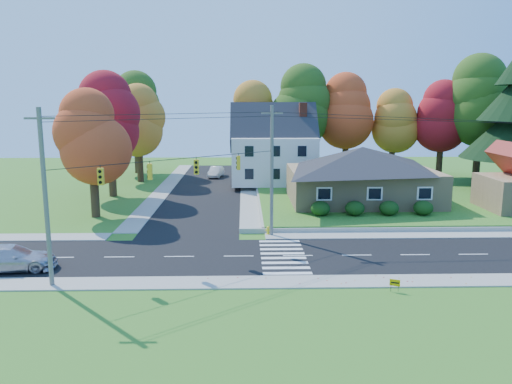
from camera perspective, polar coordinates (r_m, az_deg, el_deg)
The scene contains 24 objects.
ground at distance 34.05m, azimuth 4.80°, elevation -7.29°, with size 120.00×120.00×0.00m, color #3D7923.
road_main at distance 34.05m, azimuth 4.80°, elevation -7.27°, with size 90.00×8.00×0.02m, color black.
road_cross at distance 59.31m, azimuth -5.63°, elevation 0.33°, with size 8.00×44.00×0.02m, color black.
sidewalk_north at distance 38.81m, azimuth 4.01°, elevation -5.00°, with size 90.00×2.00×0.08m, color #9C9A90.
sidewalk_south at distance 29.35m, azimuth 5.87°, elevation -10.17°, with size 90.00×2.00×0.08m, color #9C9A90.
lawn at distance 56.69m, azimuth 15.66°, elevation -0.24°, with size 30.00×30.00×0.50m, color #3D7923.
ranch_house at distance 50.13m, azimuth 12.01°, elevation 2.07°, with size 14.60×10.60×5.40m.
colonial_house at distance 60.63m, azimuth 2.06°, elevation 4.95°, with size 10.40×8.40×9.60m.
hedge_row at distance 44.46m, azimuth 13.11°, elevation -1.81°, with size 10.70×1.70×1.27m.
traffic_infrastructure at distance 34.18m, azimuth 4.44°, elevation 1.65°, with size 38.10×10.66×10.00m.
tree_lot_0 at distance 66.30m, azimuth -0.02°, elevation 8.64°, with size 6.72×6.72×12.51m.
tree_lot_1 at distance 65.70m, azimuth 5.32°, elevation 9.72°, with size 7.84×7.84×14.60m.
tree_lot_2 at distance 67.65m, azimuth 10.32°, elevation 9.07°, with size 7.28×7.28×13.56m.
tree_lot_3 at distance 68.19m, azimuth 15.45°, elevation 7.77°, with size 6.16×6.16×11.47m.
tree_lot_4 at distance 69.21m, azimuth 20.52°, elevation 8.07°, with size 6.72×6.72×12.51m.
tree_lot_5 at distance 68.95m, azimuth 24.37°, elevation 9.43°, with size 8.40×8.40×15.64m.
tree_west_0 at distance 46.33m, azimuth -18.30°, elevation 5.95°, with size 6.16×6.16×11.47m.
tree_west_1 at distance 56.15m, azimuth -16.42°, elevation 8.07°, with size 7.28×7.28×13.56m.
tree_west_2 at distance 65.67m, azimuth -13.30°, elevation 7.92°, with size 6.72×6.72×12.51m.
tree_west_3 at distance 73.87m, azimuth -13.62°, elevation 9.16°, with size 7.84×7.84×14.60m.
silver_sedan at distance 34.38m, azimuth -26.25°, elevation -6.78°, with size 2.20×5.42×1.57m, color #ADAAB8.
white_car at distance 68.62m, azimuth -4.61°, elevation 2.31°, with size 1.49×4.29×1.41m, color silver.
fire_hydrant at distance 38.99m, azimuth 1.38°, elevation -4.46°, with size 0.40×0.31×0.70m.
yard_sign at distance 28.74m, azimuth 15.58°, elevation -9.98°, with size 0.53×0.24×0.70m.
Camera 1 is at (-3.64, -32.25, 10.31)m, focal length 35.00 mm.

